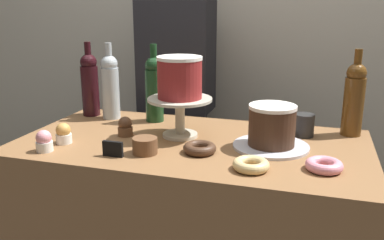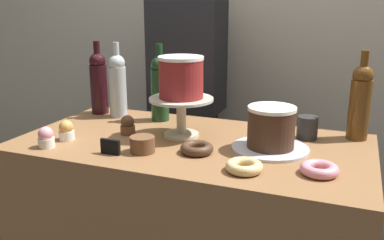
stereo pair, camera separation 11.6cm
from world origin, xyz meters
name	(u,v)px [view 1 (the left image)]	position (x,y,z in m)	size (l,w,h in m)	color
back_wall	(241,19)	(0.00, 0.91, 1.30)	(6.00, 0.05, 2.60)	#BCB7A8
cake_stand_pedestal	(180,110)	(-0.06, 0.04, 1.00)	(0.24, 0.24, 0.15)	beige
white_layer_cake	(180,77)	(-0.06, 0.04, 1.12)	(0.17, 0.17, 0.15)	maroon
silver_serving_platter	(271,146)	(0.28, 0.01, 0.91)	(0.26, 0.26, 0.01)	silver
chocolate_round_cake	(272,125)	(0.28, 0.01, 0.98)	(0.16, 0.16, 0.14)	#3D2619
wine_bottle_clear	(110,85)	(-0.43, 0.21, 1.04)	(0.08, 0.08, 0.33)	#B2BCC1
wine_bottle_green	(154,88)	(-0.23, 0.22, 1.04)	(0.08, 0.08, 0.33)	#193D1E
wine_bottle_amber	(354,98)	(0.56, 0.25, 1.04)	(0.08, 0.08, 0.33)	#5B3814
wine_bottle_dark_red	(90,83)	(-0.54, 0.23, 1.04)	(0.08, 0.08, 0.33)	black
cupcake_caramel	(64,134)	(-0.43, -0.15, 0.94)	(0.06, 0.06, 0.07)	white
cupcake_strawberry	(44,141)	(-0.45, -0.25, 0.94)	(0.06, 0.06, 0.07)	white
cupcake_chocolate	(125,127)	(-0.26, -0.01, 0.94)	(0.06, 0.06, 0.07)	brown
donut_pink	(324,165)	(0.46, -0.15, 0.92)	(0.11, 0.11, 0.03)	pink
donut_chocolate	(200,148)	(0.06, -0.11, 0.92)	(0.11, 0.11, 0.03)	#472D1E
donut_glazed	(251,165)	(0.25, -0.21, 0.92)	(0.11, 0.11, 0.03)	#E0C17F
cookie_stack	(145,146)	(-0.11, -0.17, 0.93)	(0.08, 0.08, 0.05)	brown
price_sign_chalkboard	(113,149)	(-0.20, -0.23, 0.93)	(0.07, 0.01, 0.05)	black
coffee_cup_ceramic	(304,125)	(0.39, 0.18, 0.94)	(0.08, 0.08, 0.08)	#282828
barista_figure	(177,111)	(-0.27, 0.62, 0.84)	(0.36, 0.22, 1.60)	black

